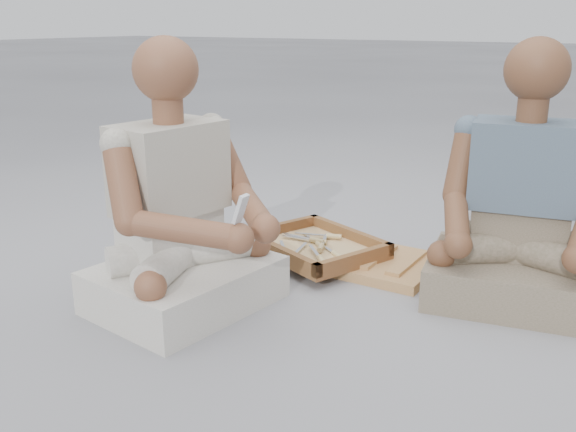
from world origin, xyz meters
The scene contains 25 objects.
ground centered at (0.00, 0.00, 0.00)m, with size 60.00×60.00×0.00m, color #939498.
carved_panel centered at (0.14, 0.53, 0.02)m, with size 0.64×0.43×0.04m, color olive.
tool_tray centered at (-0.06, 0.46, 0.07)m, with size 0.66×0.60×0.07m.
chisel_0 centered at (-0.02, 0.44, 0.08)m, with size 0.09×0.21×0.02m.
chisel_1 centered at (-0.10, 0.50, 0.08)m, with size 0.22×0.03×0.02m.
chisel_2 centered at (0.06, 0.41, 0.07)m, with size 0.19×0.14×0.02m.
chisel_3 centered at (-0.09, 0.50, 0.08)m, with size 0.22×0.04×0.02m.
chisel_4 centered at (-0.06, 0.58, 0.08)m, with size 0.22×0.08×0.02m.
chisel_5 centered at (-0.11, 0.28, 0.08)m, with size 0.15×0.18×0.02m.
chisel_6 centered at (-0.07, 0.29, 0.08)m, with size 0.06×0.22×0.02m.
chisel_7 centered at (-0.06, 0.48, 0.07)m, with size 0.18×0.15×0.02m.
chisel_8 centered at (0.05, 0.30, 0.09)m, with size 0.17×0.17×0.02m.
wood_chip_0 centered at (0.09, 0.48, 0.00)m, with size 0.02×0.01×0.00m, color tan.
wood_chip_1 centered at (-0.13, 0.36, 0.00)m, with size 0.02×0.01×0.00m, color tan.
wood_chip_2 centered at (0.28, 0.80, 0.00)m, with size 0.02×0.01×0.00m, color tan.
wood_chip_3 centered at (-0.37, 0.29, 0.00)m, with size 0.02×0.01×0.00m, color tan.
wood_chip_4 centered at (-0.25, 0.68, 0.00)m, with size 0.02×0.01×0.00m, color tan.
wood_chip_5 centered at (0.28, 0.58, 0.00)m, with size 0.02×0.01×0.00m, color tan.
wood_chip_6 centered at (-0.31, 0.85, 0.00)m, with size 0.02×0.01×0.00m, color tan.
wood_chip_7 centered at (-0.11, 0.52, 0.00)m, with size 0.02×0.01×0.00m, color tan.
wood_chip_8 centered at (-0.21, 0.80, 0.00)m, with size 0.02×0.01×0.00m, color tan.
wood_chip_9 centered at (-0.38, 0.30, 0.00)m, with size 0.02×0.01×0.00m, color tan.
craftsman centered at (-0.26, -0.20, 0.34)m, with size 0.70×0.69×0.99m.
companion centered at (0.78, 0.51, 0.33)m, with size 0.71×0.60×0.98m.
mobile_phone centered at (0.09, -0.31, 0.46)m, with size 0.05×0.04×0.10m.
Camera 1 is at (1.24, -1.89, 1.04)m, focal length 40.00 mm.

